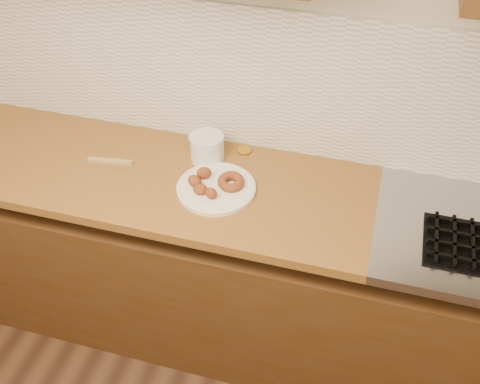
% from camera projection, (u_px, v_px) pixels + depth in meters
% --- Properties ---
extents(wall_back, '(4.00, 0.02, 2.70)m').
position_uv_depth(wall_back, '(267.00, 45.00, 2.08)').
color(wall_back, '#C1B697').
rests_on(wall_back, ground).
extents(base_cabinet, '(3.60, 0.60, 0.77)m').
position_uv_depth(base_cabinet, '(244.00, 277.00, 2.49)').
color(base_cabinet, '#492D19').
rests_on(base_cabinet, floor).
extents(butcher_block, '(2.30, 0.62, 0.04)m').
position_uv_depth(butcher_block, '(91.00, 165.00, 2.30)').
color(butcher_block, olive).
rests_on(butcher_block, base_cabinet).
extents(backsplash, '(3.60, 0.02, 0.60)m').
position_uv_depth(backsplash, '(265.00, 83.00, 2.17)').
color(backsplash, silver).
rests_on(backsplash, wall_back).
extents(donut_plate, '(0.30, 0.30, 0.02)m').
position_uv_depth(donut_plate, '(216.00, 188.00, 2.14)').
color(donut_plate, white).
rests_on(donut_plate, butcher_block).
extents(ring_donut, '(0.14, 0.14, 0.05)m').
position_uv_depth(ring_donut, '(231.00, 182.00, 2.13)').
color(ring_donut, brown).
rests_on(ring_donut, donut_plate).
extents(fried_dough_chunks, '(0.15, 0.16, 0.05)m').
position_uv_depth(fried_dough_chunks, '(202.00, 183.00, 2.12)').
color(fried_dough_chunks, brown).
rests_on(fried_dough_chunks, donut_plate).
extents(plastic_tub, '(0.14, 0.14, 0.11)m').
position_uv_depth(plastic_tub, '(207.00, 148.00, 2.26)').
color(plastic_tub, silver).
rests_on(plastic_tub, butcher_block).
extents(tub_lid, '(0.14, 0.14, 0.01)m').
position_uv_depth(tub_lid, '(202.00, 137.00, 2.40)').
color(tub_lid, silver).
rests_on(tub_lid, butcher_block).
extents(brass_jar_lid, '(0.07, 0.07, 0.01)m').
position_uv_depth(brass_jar_lid, '(244.00, 151.00, 2.33)').
color(brass_jar_lid, '#B3841B').
rests_on(brass_jar_lid, butcher_block).
extents(wooden_utensil, '(0.19, 0.05, 0.01)m').
position_uv_depth(wooden_utensil, '(110.00, 161.00, 2.27)').
color(wooden_utensil, '#A4854C').
rests_on(wooden_utensil, butcher_block).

